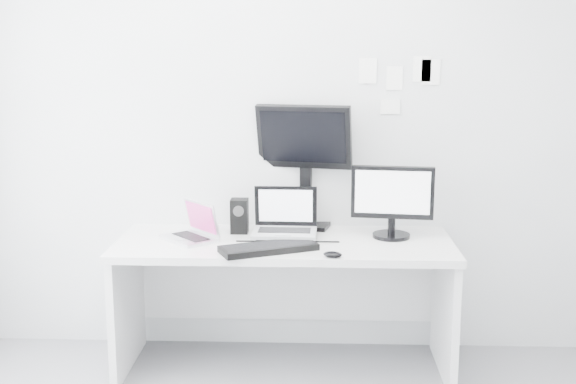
{
  "coord_description": "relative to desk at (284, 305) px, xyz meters",
  "views": [
    {
      "loc": [
        0.16,
        -2.5,
        1.74
      ],
      "look_at": [
        0.02,
        1.23,
        1.0
      ],
      "focal_mm": 45.15,
      "sensor_mm": 36.0,
      "label": 1
    }
  ],
  "objects": [
    {
      "name": "keyboard",
      "position": [
        -0.07,
        -0.21,
        0.38
      ],
      "size": [
        0.52,
        0.36,
        0.03
      ],
      "primitive_type": "cube",
      "rotation": [
        0.0,
        0.0,
        0.43
      ],
      "color": "black",
      "rests_on": "desk"
    },
    {
      "name": "macbook",
      "position": [
        -0.51,
        -0.01,
        0.47
      ],
      "size": [
        0.35,
        0.36,
        0.22
      ],
      "primitive_type": "cube",
      "rotation": [
        0.0,
        0.0,
        -0.84
      ],
      "color": "silver",
      "rests_on": "desk"
    },
    {
      "name": "desk",
      "position": [
        0.0,
        0.0,
        0.0
      ],
      "size": [
        1.8,
        0.7,
        0.73
      ],
      "primitive_type": "cube",
      "color": "silver",
      "rests_on": "ground"
    },
    {
      "name": "mouse",
      "position": [
        0.25,
        -0.31,
        0.38
      ],
      "size": [
        0.11,
        0.08,
        0.03
      ],
      "primitive_type": "ellipsoid",
      "rotation": [
        0.0,
        0.0,
        -0.25
      ],
      "color": "black",
      "rests_on": "desk"
    },
    {
      "name": "speaker",
      "position": [
        -0.26,
        0.16,
        0.46
      ],
      "size": [
        0.13,
        0.13,
        0.19
      ],
      "primitive_type": "cube",
      "rotation": [
        0.0,
        0.0,
        -0.41
      ],
      "color": "black",
      "rests_on": "desk"
    },
    {
      "name": "wall_note_3",
      "position": [
        0.58,
        0.34,
        1.05
      ],
      "size": [
        0.11,
        0.0,
        0.08
      ],
      "primitive_type": "cube",
      "color": "white",
      "rests_on": "back_wall"
    },
    {
      "name": "dell_laptop",
      "position": [
        -0.0,
        0.02,
        0.51
      ],
      "size": [
        0.35,
        0.28,
        0.28
      ],
      "primitive_type": "cube",
      "rotation": [
        0.0,
        0.0,
        -0.03
      ],
      "color": "#A8AAAE",
      "rests_on": "desk"
    },
    {
      "name": "wall_note_0",
      "position": [
        0.45,
        0.34,
        1.26
      ],
      "size": [
        0.1,
        0.0,
        0.14
      ],
      "primitive_type": "cube",
      "color": "white",
      "rests_on": "back_wall"
    },
    {
      "name": "wall_note_4",
      "position": [
        0.8,
        0.34,
        1.25
      ],
      "size": [
        0.1,
        0.0,
        0.14
      ],
      "primitive_type": "cube",
      "color": "white",
      "rests_on": "back_wall"
    },
    {
      "name": "back_wall",
      "position": [
        0.0,
        0.35,
        0.99
      ],
      "size": [
        3.6,
        0.0,
        3.6
      ],
      "primitive_type": "plane",
      "rotation": [
        1.57,
        0.0,
        0.0
      ],
      "color": "silver",
      "rests_on": "ground"
    },
    {
      "name": "samsung_monitor",
      "position": [
        0.58,
        0.09,
        0.57
      ],
      "size": [
        0.47,
        0.25,
        0.41
      ],
      "primitive_type": "cube",
      "rotation": [
        0.0,
        0.0,
        -0.12
      ],
      "color": "black",
      "rests_on": "desk"
    },
    {
      "name": "wall_note_1",
      "position": [
        0.6,
        0.34,
        1.22
      ],
      "size": [
        0.09,
        0.0,
        0.13
      ],
      "primitive_type": "cube",
      "color": "white",
      "rests_on": "back_wall"
    },
    {
      "name": "wall_note_2",
      "position": [
        0.75,
        0.34,
        1.26
      ],
      "size": [
        0.1,
        0.0,
        0.14
      ],
      "primitive_type": "cube",
      "color": "white",
      "rests_on": "back_wall"
    },
    {
      "name": "rear_monitor",
      "position": [
        0.1,
        0.31,
        0.73
      ],
      "size": [
        0.56,
        0.3,
        0.73
      ],
      "primitive_type": "cube",
      "rotation": [
        0.0,
        0.0,
        -0.22
      ],
      "color": "black",
      "rests_on": "desk"
    }
  ]
}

